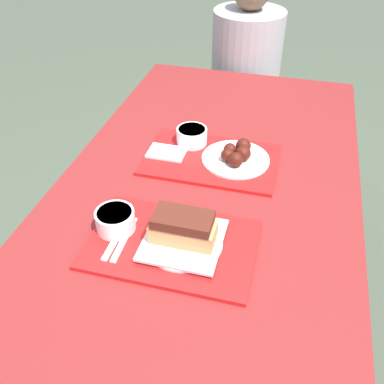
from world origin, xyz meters
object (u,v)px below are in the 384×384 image
at_px(bowl_coleslaw_near, 115,219).
at_px(bowl_coleslaw_far, 192,135).
at_px(brisket_sandwich_plate, 182,233).
at_px(wings_plate_far, 236,155).
at_px(person_seated_across, 246,59).
at_px(tray_far, 211,160).
at_px(tray_near, 172,244).

xyz_separation_m(bowl_coleslaw_near, bowl_coleslaw_far, (0.09, 0.48, 0.00)).
bearing_deg(brisket_sandwich_plate, bowl_coleslaw_far, 101.81).
relative_size(wings_plate_far, person_seated_across, 0.32).
bearing_deg(brisket_sandwich_plate, tray_far, 92.02).
height_order(bowl_coleslaw_near, bowl_coleslaw_far, same).
bearing_deg(brisket_sandwich_plate, wings_plate_far, 80.45).
distance_m(tray_far, brisket_sandwich_plate, 0.41).
height_order(tray_far, bowl_coleslaw_far, bowl_coleslaw_far).
distance_m(bowl_coleslaw_far, person_seated_across, 0.91).
relative_size(bowl_coleslaw_near, brisket_sandwich_plate, 0.51).
height_order(wings_plate_far, person_seated_across, person_seated_across).
xyz_separation_m(bowl_coleslaw_far, wings_plate_far, (0.17, -0.07, -0.01)).
xyz_separation_m(bowl_coleslaw_near, person_seated_across, (0.14, 1.38, -0.06)).
relative_size(bowl_coleslaw_far, wings_plate_far, 0.47).
xyz_separation_m(tray_near, wings_plate_far, (0.10, 0.43, 0.03)).
relative_size(bowl_coleslaw_near, person_seated_across, 0.15).
bearing_deg(wings_plate_far, tray_far, -174.44).
bearing_deg(person_seated_across, bowl_coleslaw_near, -95.89).
bearing_deg(wings_plate_far, bowl_coleslaw_near, -122.51).
xyz_separation_m(wings_plate_far, person_seated_across, (-0.12, 0.97, -0.05)).
relative_size(tray_far, brisket_sandwich_plate, 2.13).
bearing_deg(bowl_coleslaw_far, person_seated_across, 86.62).
bearing_deg(tray_near, brisket_sandwich_plate, 14.30).
relative_size(bowl_coleslaw_far, person_seated_across, 0.15).
bearing_deg(person_seated_across, tray_far, -88.03).
height_order(tray_near, tray_far, same).
bearing_deg(bowl_coleslaw_near, wings_plate_far, 57.49).
distance_m(brisket_sandwich_plate, wings_plate_far, 0.42).
distance_m(bowl_coleslaw_near, brisket_sandwich_plate, 0.19).
distance_m(tray_near, bowl_coleslaw_far, 0.50).
bearing_deg(bowl_coleslaw_near, bowl_coleslaw_far, 79.41).
xyz_separation_m(tray_far, brisket_sandwich_plate, (0.01, -0.41, 0.04)).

